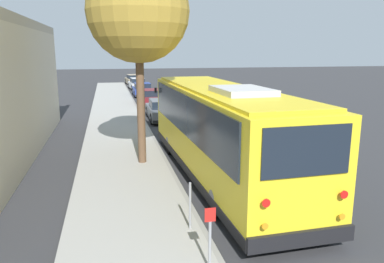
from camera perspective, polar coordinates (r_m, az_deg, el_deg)
ground_plane at (r=12.61m, az=5.52°, el=-8.35°), size 160.00×160.00×0.00m
sidewalk_slab at (r=12.02m, az=-10.02°, el=-9.17°), size 80.00×3.31×0.15m
curb_strip at (r=12.20m, az=-1.80°, el=-8.65°), size 80.00×0.14×0.15m
shuttle_bus at (r=13.12m, az=4.21°, el=0.73°), size 11.50×3.07×3.37m
parked_sedan_gray at (r=24.26m, az=-4.70°, el=3.24°), size 4.52×1.73×1.33m
parked_sedan_maroon at (r=30.97m, az=-6.40°, el=5.15°), size 4.36×1.79×1.29m
parked_sedan_blue at (r=37.25m, az=-7.58°, el=6.31°), size 4.20×1.81×1.28m
parked_sedan_white at (r=43.40m, az=-8.34°, el=7.16°), size 4.55×1.89×1.31m
parked_sedan_tan at (r=49.76m, az=-8.95°, el=7.78°), size 4.31×2.00×1.29m
street_tree at (r=14.37m, az=-8.29°, el=18.63°), size 3.72×3.72×8.08m
sign_post_near at (r=7.62m, az=2.75°, el=-15.95°), size 0.06×0.22×1.32m
sign_post_far at (r=9.24m, az=-0.29°, el=-11.26°), size 0.06×0.06×1.19m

